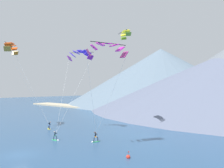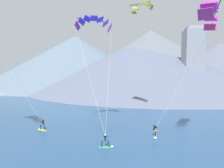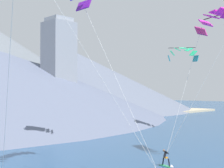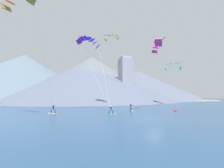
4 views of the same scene
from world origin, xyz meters
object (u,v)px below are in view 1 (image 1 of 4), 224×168
Objects in this scene: kitesurfer_near_lead at (56,138)px; parafoil_kite_mid_center at (11,48)px; parafoil_kite_near_trail at (107,49)px; parafoil_kite_distant_high_outer at (125,33)px; parafoil_kite_near_lead at (80,55)px; race_marker_buoy at (128,157)px; kitesurfer_near_trail at (95,139)px; kitesurfer_mid_center at (49,127)px.

kitesurfer_near_lead is 23.87m from parafoil_kite_mid_center.
parafoil_kite_distant_high_outer is at bearing 117.20° from parafoil_kite_near_trail.
race_marker_buoy is (18.56, -7.39, -16.34)m from parafoil_kite_near_lead.
kitesurfer_near_trail is 28.53m from parafoil_kite_mid_center.
parafoil_kite_near_lead is (-9.01, 4.28, 15.93)m from kitesurfer_near_trail.
race_marker_buoy is (15.54, 0.65, -0.33)m from kitesurfer_near_lead.
parafoil_kite_distant_high_outer is (4.83, 13.75, 20.38)m from kitesurfer_near_lead.
parafoil_kite_distant_high_outer is 26.74m from race_marker_buoy.
parafoil_kite_mid_center is 4.15× the size of parafoil_kite_distant_high_outer.
kitesurfer_near_lead is 7.07m from kitesurfer_near_trail.
kitesurfer_mid_center reaches higher than kitesurfer_near_lead.
kitesurfer_mid_center is (-16.57, 1.59, -0.02)m from kitesurfer_near_trail.
parafoil_kite_mid_center is at bearing -176.87° from race_marker_buoy.
parafoil_kite_near_trail is at bearing -26.41° from kitesurfer_near_trail.
parafoil_kite_mid_center reaches higher than parafoil_kite_near_lead.
parafoil_kite_near_lead is at bearing -143.94° from parafoil_kite_distant_high_outer.
parafoil_kite_mid_center is (-12.79, -9.10, 1.84)m from parafoil_kite_near_lead.
kitesurfer_mid_center is 0.12× the size of parafoil_kite_near_trail.
parafoil_kite_distant_high_outer is 4.24× the size of race_marker_buoy.
parafoil_kite_near_trail is (11.33, 1.10, 14.62)m from kitesurfer_near_lead.
kitesurfer_near_trail is at bearing 161.99° from race_marker_buoy.
parafoil_kite_near_lead is 10.64m from parafoil_kite_distant_high_outer.
parafoil_kite_near_lead reaches higher than race_marker_buoy.
kitesurfer_near_trail reaches higher than kitesurfer_mid_center.
parafoil_kite_distant_high_outer reaches higher than kitesurfer_near_lead.
kitesurfer_mid_center is 17.85m from parafoil_kite_near_lead.
kitesurfer_near_lead is 18.17m from parafoil_kite_near_lead.
kitesurfer_near_trail is at bearing 12.46° from parafoil_kite_mid_center.
parafoil_kite_mid_center reaches higher than kitesurfer_mid_center.
kitesurfer_mid_center is at bearing -160.40° from parafoil_kite_near_lead.
parafoil_kite_near_lead reaches higher than kitesurfer_mid_center.
parafoil_kite_distant_high_outer is (20.63, 14.81, 2.52)m from parafoil_kite_mid_center.
parafoil_kite_near_lead reaches higher than kitesurfer_near_trail.
kitesurfer_near_lead is 25.05m from parafoil_kite_distant_high_outer.
parafoil_kite_mid_center reaches higher than race_marker_buoy.
kitesurfer_mid_center is at bearing 50.81° from parafoil_kite_mid_center.
parafoil_kite_distant_high_outer is at bearing 96.64° from kitesurfer_near_trail.
kitesurfer_near_trail is 10.05m from race_marker_buoy.
kitesurfer_near_lead is 0.41× the size of parafoil_kite_distant_high_outer.
parafoil_kite_mid_center is (-5.22, -6.41, 17.79)m from kitesurfer_mid_center.
kitesurfer_near_trail is 1.01× the size of kitesurfer_mid_center.
parafoil_kite_near_trail reaches higher than kitesurfer_near_trail.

